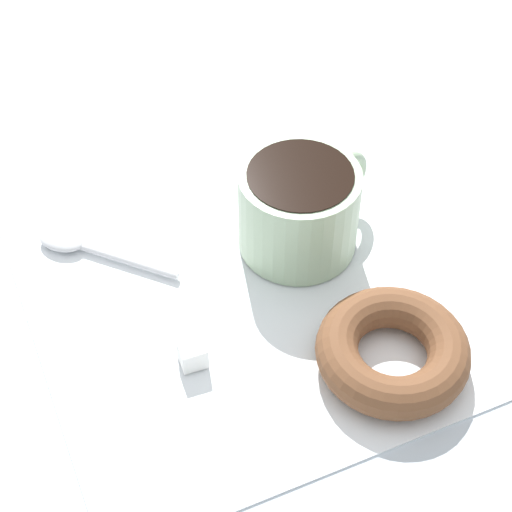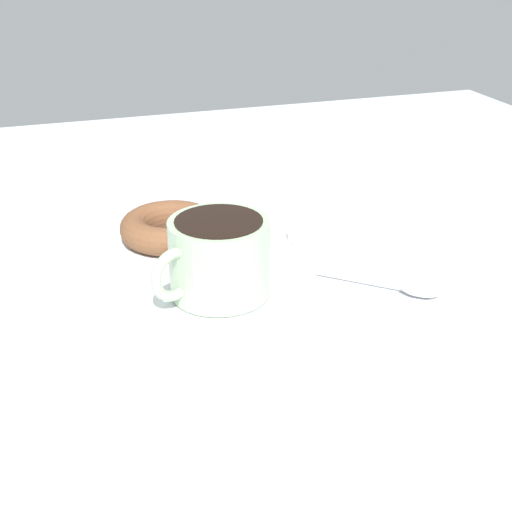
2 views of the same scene
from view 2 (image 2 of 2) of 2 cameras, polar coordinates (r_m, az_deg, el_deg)
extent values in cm
cube|color=#B2BCC6|center=(66.65, 1.74, -2.10)|extent=(120.00, 120.00, 2.00)
cube|color=white|center=(65.00, 0.00, -1.71)|extent=(34.12, 34.12, 0.30)
cylinder|color=#9EB793|center=(60.71, -2.94, -0.13)|extent=(8.64, 8.64, 6.71)
cylinder|color=black|center=(59.40, -3.01, 2.60)|extent=(7.44, 7.44, 0.60)
torus|color=#9EB793|center=(58.20, -6.52, -1.48)|extent=(2.70, 4.62, 4.66)
torus|color=brown|center=(72.00, -6.90, 2.31)|extent=(10.03, 10.03, 2.80)
ellipsoid|color=silver|center=(63.32, 13.04, -2.61)|extent=(4.18, 4.29, 0.90)
cylinder|color=silver|center=(64.27, 8.53, -1.92)|extent=(6.10, 6.82, 0.56)
cube|color=white|center=(71.40, 3.45, 1.77)|extent=(1.71, 1.71, 1.71)
camera|label=1|loc=(0.99, 0.63, 35.29)|focal=60.00mm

